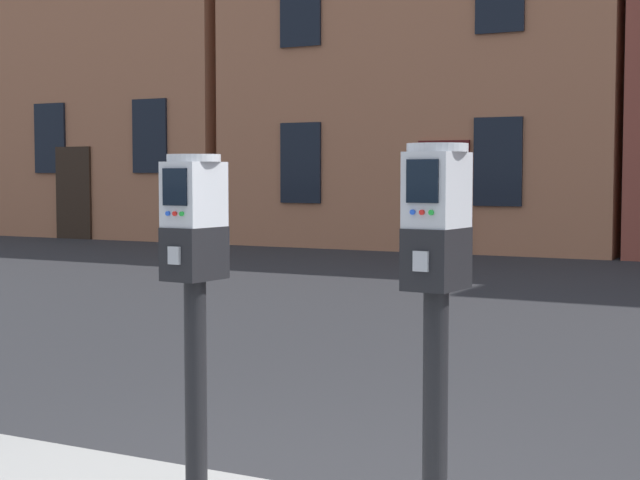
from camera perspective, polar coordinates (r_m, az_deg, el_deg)
name	(u,v)px	position (r m, az deg, el deg)	size (l,w,h in m)	color
parking_meter_near_kerb	(195,264)	(3.97, -7.31, -1.42)	(0.23, 0.26, 1.42)	black
parking_meter_twin_adjacent	(436,272)	(3.47, 6.78, -1.84)	(0.23, 0.26, 1.45)	black
townhouse_cream_stone	(444,24)	(21.31, 7.23, 12.37)	(8.13, 5.26, 9.28)	#B7704C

